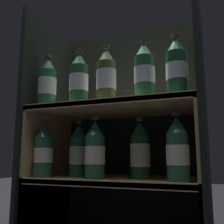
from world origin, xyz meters
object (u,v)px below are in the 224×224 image
(bottle_upper_front_2, at_px, (106,77))
(bottle_lower_front_1, at_px, (95,151))
(bottle_lower_back_0, at_px, (79,152))
(bottle_upper_front_1, at_px, (79,80))
(bottle_lower_front_0, at_px, (44,151))
(bottle_lower_back_1, at_px, (140,151))
(bottle_upper_front_4, at_px, (177,68))
(bottle_lower_front_2, at_px, (178,150))
(bottle_upper_front_0, at_px, (47,84))
(bottle_upper_front_3, at_px, (144,72))

(bottle_upper_front_2, height_order, bottle_lower_front_1, bottle_upper_front_2)
(bottle_lower_front_1, bearing_deg, bottle_upper_front_2, 0.00)
(bottle_lower_back_0, bearing_deg, bottle_upper_front_1, -64.31)
(bottle_lower_front_0, bearing_deg, bottle_lower_front_1, -0.00)
(bottle_upper_front_1, height_order, bottle_lower_back_1, bottle_upper_front_1)
(bottle_upper_front_1, distance_m, bottle_lower_back_0, 0.31)
(bottle_upper_front_4, xyz_separation_m, bottle_lower_front_2, (-0.01, -0.00, -0.30))
(bottle_upper_front_2, bearing_deg, bottle_lower_front_1, -180.00)
(bottle_upper_front_0, xyz_separation_m, bottle_lower_front_2, (0.55, 0.00, -0.30))
(bottle_upper_front_0, bearing_deg, bottle_upper_front_2, 0.00)
(bottle_upper_front_0, bearing_deg, bottle_upper_front_4, 0.00)
(bottle_lower_front_0, xyz_separation_m, bottle_lower_front_2, (0.56, 0.00, -0.00))
(bottle_lower_front_1, relative_size, bottle_lower_back_0, 1.00)
(bottle_upper_front_1, bearing_deg, bottle_lower_back_1, 20.22)
(bottle_upper_front_3, distance_m, bottle_lower_front_0, 0.53)
(bottle_lower_front_2, bearing_deg, bottle_lower_front_1, -180.00)
(bottle_upper_front_1, xyz_separation_m, bottle_lower_back_0, (-0.04, 0.09, -0.30))
(bottle_upper_front_2, bearing_deg, bottle_upper_front_0, -180.00)
(bottle_upper_front_0, xyz_separation_m, bottle_upper_front_1, (0.16, 0.00, 0.00))
(bottle_upper_front_4, relative_size, bottle_lower_front_1, 1.00)
(bottle_upper_front_4, distance_m, bottle_lower_front_0, 0.64)
(bottle_upper_front_0, xyz_separation_m, bottle_upper_front_4, (0.56, 0.00, 0.00))
(bottle_upper_front_0, distance_m, bottle_lower_back_1, 0.50)
(bottle_upper_front_1, relative_size, bottle_upper_front_4, 1.00)
(bottle_upper_front_2, relative_size, bottle_lower_front_1, 1.00)
(bottle_lower_back_1, bearing_deg, bottle_lower_front_0, -167.67)
(bottle_upper_front_2, relative_size, bottle_lower_front_2, 1.00)
(bottle_upper_front_0, xyz_separation_m, bottle_lower_back_0, (0.12, 0.09, -0.30))
(bottle_upper_front_2, height_order, bottle_upper_front_4, same)
(bottle_upper_front_2, height_order, bottle_lower_front_0, bottle_upper_front_2)
(bottle_lower_back_1, bearing_deg, bottle_upper_front_3, -61.90)
(bottle_upper_front_2, bearing_deg, bottle_upper_front_4, 0.00)
(bottle_lower_back_0, xyz_separation_m, bottle_lower_back_1, (0.28, 0.00, -0.00))
(bottle_upper_front_2, height_order, bottle_lower_front_2, bottle_upper_front_2)
(bottle_upper_front_3, distance_m, bottle_lower_front_1, 0.36)
(bottle_upper_front_0, relative_size, bottle_lower_front_0, 1.00)
(bottle_lower_back_0, bearing_deg, bottle_upper_front_4, -11.05)
(bottle_lower_front_1, bearing_deg, bottle_lower_front_2, 0.00)
(bottle_upper_front_4, height_order, bottle_lower_front_2, bottle_upper_front_4)
(bottle_upper_front_1, relative_size, bottle_lower_front_1, 1.00)
(bottle_upper_front_0, relative_size, bottle_upper_front_1, 1.00)
(bottle_lower_front_0, bearing_deg, bottle_upper_front_3, 0.00)
(bottle_upper_front_1, relative_size, bottle_lower_front_0, 1.00)
(bottle_upper_front_0, height_order, bottle_upper_front_4, same)
(bottle_upper_front_3, height_order, bottle_upper_front_4, same)
(bottle_upper_front_1, height_order, bottle_upper_front_2, same)
(bottle_upper_front_2, relative_size, bottle_lower_front_0, 1.00)
(bottle_lower_back_0, bearing_deg, bottle_lower_front_1, -35.97)
(bottle_lower_front_0, height_order, bottle_lower_front_2, same)
(bottle_upper_front_3, height_order, bottle_lower_back_0, bottle_upper_front_3)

